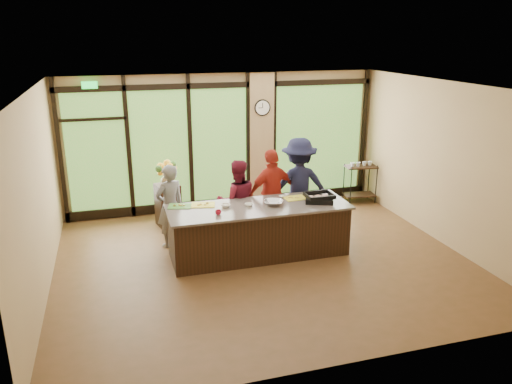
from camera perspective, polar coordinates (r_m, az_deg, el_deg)
floor at (r=8.81m, az=0.86°, el=-7.88°), size 7.00×7.00×0.00m
ceiling at (r=7.99m, az=0.96°, el=11.91°), size 7.00×7.00×0.00m
back_wall at (r=11.09m, az=-3.70°, el=5.68°), size 7.00×0.00×7.00m
left_wall at (r=8.01m, az=-23.75°, el=-0.58°), size 0.00×6.00×6.00m
right_wall at (r=9.86m, az=20.75°, el=3.02°), size 0.00×6.00×6.00m
window_wall at (r=11.11m, az=-2.82°, el=5.15°), size 6.90×0.12×3.00m
island_base at (r=8.90m, az=0.30°, el=-4.53°), size 3.10×1.00×0.88m
countertop at (r=8.73m, az=0.31°, el=-1.73°), size 3.20×1.10×0.04m
wall_clock at (r=11.05m, az=0.74°, el=9.62°), size 0.36×0.04×0.36m
cook_left at (r=9.28m, az=-9.81°, el=-1.59°), size 0.67×0.57×1.56m
cook_midleft at (r=9.38m, az=-2.16°, el=-1.04°), size 0.81×0.66×1.59m
cook_midright at (r=9.55m, az=1.87°, el=-0.21°), size 1.08×0.62×1.74m
cook_right at (r=9.82m, az=4.88°, el=0.73°), size 1.30×0.83×1.90m
roasting_pan at (r=9.00m, az=7.23°, el=-0.85°), size 0.59×0.53×0.09m
mixing_bowl at (r=8.77m, az=2.03°, el=-1.24°), size 0.42×0.42×0.08m
cutting_board_left at (r=8.80m, az=-8.71°, el=-1.61°), size 0.46×0.39×0.01m
cutting_board_center at (r=8.81m, az=-6.07°, el=-1.47°), size 0.47×0.39×0.01m
cutting_board_right at (r=9.16m, az=4.48°, el=-0.69°), size 0.40×0.31×0.01m
prep_bowl_near at (r=8.68m, az=-3.48°, el=-1.57°), size 0.17×0.17×0.05m
prep_bowl_mid at (r=8.72m, az=-0.84°, el=-1.46°), size 0.17×0.17×0.05m
prep_bowl_far at (r=9.19m, az=3.00°, el=-0.52°), size 0.15×0.15×0.03m
red_ramekin at (r=8.33m, az=-4.34°, el=-2.34°), size 0.11×0.11×0.08m
flower_stand at (r=10.39m, az=-10.01°, el=-1.46°), size 0.53×0.53×0.88m
flower_vase at (r=10.22m, az=-10.18°, el=1.52°), size 0.28×0.28×0.24m
bar_cart at (r=11.85m, az=11.82°, el=1.55°), size 0.76×0.49×0.97m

